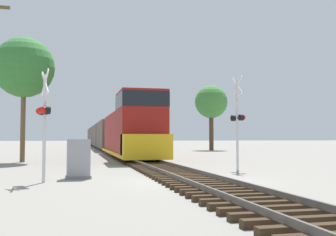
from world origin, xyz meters
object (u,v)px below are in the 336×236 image
crossing_signal_near (44,115)px  crossing_signal_far (238,119)px  freight_train (104,135)px  tree_far_right (24,68)px  tree_mid_background (211,102)px  relay_cabinet (79,159)px

crossing_signal_near → crossing_signal_far: bearing=90.8°
freight_train → tree_far_right: size_ratio=9.26×
freight_train → tree_far_right: bearing=-103.3°
crossing_signal_near → tree_mid_background: size_ratio=0.48×
tree_mid_background → relay_cabinet: bearing=-117.7°
crossing_signal_near → relay_cabinet: bearing=113.8°
relay_cabinet → tree_mid_background: 37.29m
crossing_signal_far → relay_cabinet: size_ratio=2.99×
tree_far_right → tree_mid_background: 29.55m
crossing_signal_near → tree_far_right: (-2.31, 12.76, 3.85)m
crossing_signal_far → crossing_signal_near: bearing=100.3°
relay_cabinet → tree_far_right: tree_far_right is taller
freight_train → tree_far_right: tree_far_right is taller
freight_train → crossing_signal_far: freight_train is taller
relay_cabinet → tree_mid_background: (17.13, 32.67, 5.47)m
crossing_signal_near → crossing_signal_far: size_ratio=0.88×
freight_train → crossing_signal_far: 42.08m
crossing_signal_far → tree_mid_background: bearing=-26.7°
crossing_signal_far → tree_mid_background: tree_mid_background is taller
crossing_signal_near → relay_cabinet: 2.40m
crossing_signal_far → relay_cabinet: bearing=95.5°
tree_mid_background → crossing_signal_near: bearing=-118.5°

